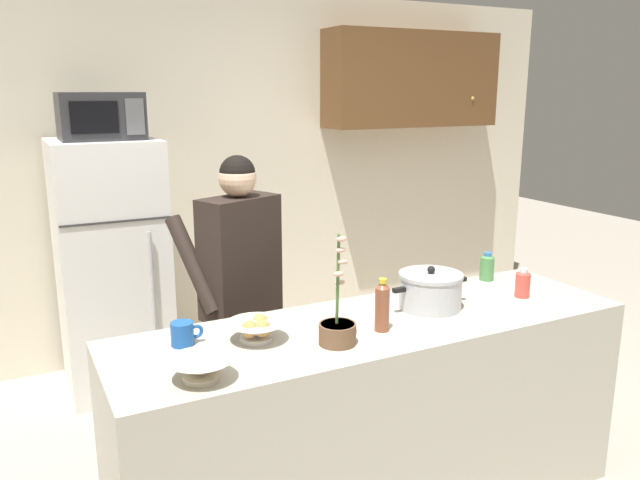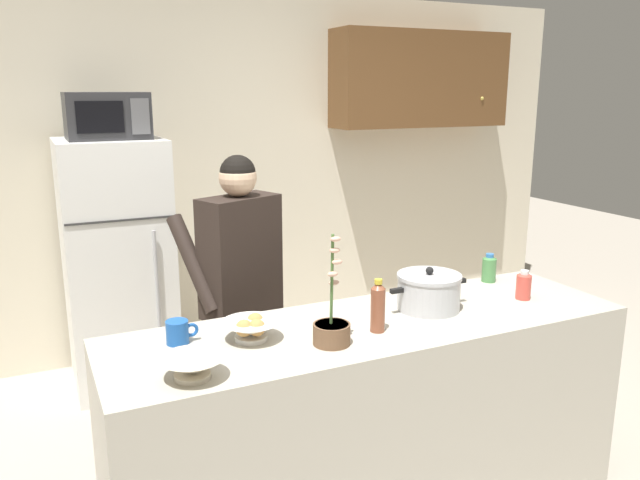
{
  "view_description": "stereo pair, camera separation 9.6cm",
  "coord_description": "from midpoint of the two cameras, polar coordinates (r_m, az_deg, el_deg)",
  "views": [
    {
      "loc": [
        -1.4,
        -2.2,
        1.91
      ],
      "look_at": [
        0.0,
        0.55,
        1.17
      ],
      "focal_mm": 35.39,
      "sensor_mm": 36.0,
      "label": 1
    },
    {
      "loc": [
        -1.32,
        -2.24,
        1.91
      ],
      "look_at": [
        0.0,
        0.55,
        1.17
      ],
      "focal_mm": 35.39,
      "sensor_mm": 36.0,
      "label": 2
    }
  ],
  "objects": [
    {
      "name": "back_wall_unit",
      "position": [
        4.79,
        -5.38,
        7.47
      ],
      "size": [
        6.0,
        0.48,
        2.6
      ],
      "color": "beige",
      "rests_on": "ground"
    },
    {
      "name": "kitchen_island",
      "position": [
        2.98,
        5.66,
        -15.71
      ],
      "size": [
        2.33,
        0.68,
        0.92
      ],
      "primitive_type": "cube",
      "color": "#BCB7A8",
      "rests_on": "ground"
    },
    {
      "name": "refrigerator",
      "position": [
        4.25,
        -17.18,
        -2.19
      ],
      "size": [
        0.64,
        0.68,
        1.61
      ],
      "color": "white",
      "rests_on": "ground"
    },
    {
      "name": "microwave",
      "position": [
        4.08,
        -18.07,
        10.63
      ],
      "size": [
        0.48,
        0.37,
        0.28
      ],
      "color": "#2D2D30",
      "rests_on": "refrigerator"
    },
    {
      "name": "person_near_pot",
      "position": [
        3.25,
        -6.44,
        -3.03
      ],
      "size": [
        0.59,
        0.54,
        1.6
      ],
      "color": "#726656",
      "rests_on": "ground"
    },
    {
      "name": "cooking_pot",
      "position": [
        2.95,
        10.73,
        -4.61
      ],
      "size": [
        0.41,
        0.3,
        0.2
      ],
      "color": "silver",
      "rests_on": "kitchen_island"
    },
    {
      "name": "coffee_mug",
      "position": [
        2.59,
        -11.66,
        -8.16
      ],
      "size": [
        0.13,
        0.09,
        0.1
      ],
      "color": "#1E59B2",
      "rests_on": "kitchen_island"
    },
    {
      "name": "bread_bowl",
      "position": [
        2.57,
        -5.17,
        -7.98
      ],
      "size": [
        0.24,
        0.24,
        0.1
      ],
      "color": "white",
      "rests_on": "kitchen_island"
    },
    {
      "name": "empty_bowl",
      "position": [
        2.28,
        -10.3,
        -11.18
      ],
      "size": [
        0.23,
        0.23,
        0.08
      ],
      "color": "beige",
      "rests_on": "kitchen_island"
    },
    {
      "name": "bottle_near_edge",
      "position": [
        3.45,
        15.82,
        -2.45
      ],
      "size": [
        0.07,
        0.07,
        0.15
      ],
      "color": "#4C8C4C",
      "rests_on": "kitchen_island"
    },
    {
      "name": "bottle_mid_counter",
      "position": [
        3.21,
        18.76,
        -3.87
      ],
      "size": [
        0.07,
        0.07,
        0.14
      ],
      "color": "#D84C3F",
      "rests_on": "kitchen_island"
    },
    {
      "name": "bottle_far_corner",
      "position": [
        2.65,
        6.3,
        -5.97
      ],
      "size": [
        0.06,
        0.06,
        0.23
      ],
      "color": "brown",
      "rests_on": "kitchen_island"
    },
    {
      "name": "potted_orchid",
      "position": [
        2.52,
        2.18,
        -7.96
      ],
      "size": [
        0.15,
        0.15,
        0.45
      ],
      "color": "brown",
      "rests_on": "kitchen_island"
    }
  ]
}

